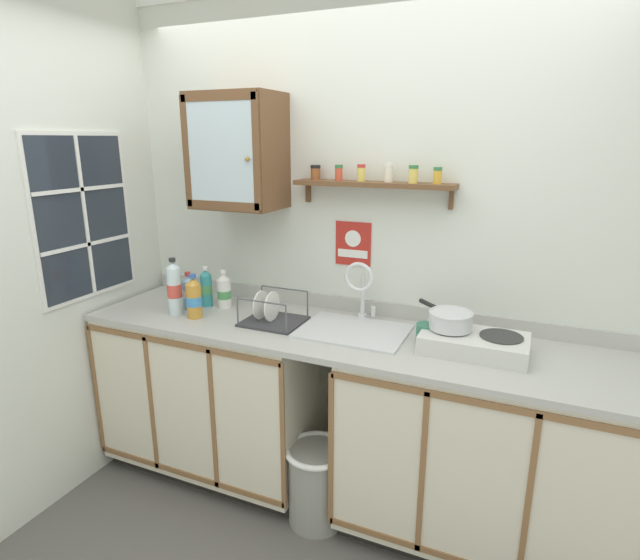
% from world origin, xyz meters
% --- Properties ---
extents(floor, '(5.75, 5.75, 0.00)m').
position_xyz_m(floor, '(0.00, 0.00, 0.00)').
color(floor, '#565451').
rests_on(floor, ground).
extents(back_wall, '(3.35, 0.07, 2.69)m').
position_xyz_m(back_wall, '(0.00, 0.69, 1.35)').
color(back_wall, silver).
rests_on(back_wall, ground).
extents(side_wall_left, '(0.05, 3.46, 2.69)m').
position_xyz_m(side_wall_left, '(-1.40, -0.27, 1.34)').
color(side_wall_left, silver).
rests_on(side_wall_left, ground).
extents(lower_cabinet_run, '(1.22, 0.65, 0.94)m').
position_xyz_m(lower_cabinet_run, '(-0.76, 0.35, 0.47)').
color(lower_cabinet_run, black).
rests_on(lower_cabinet_run, ground).
extents(lower_cabinet_run_right, '(1.29, 0.65, 0.94)m').
position_xyz_m(lower_cabinet_run_right, '(0.72, 0.35, 0.47)').
color(lower_cabinet_run_right, black).
rests_on(lower_cabinet_run_right, ground).
extents(countertop, '(2.71, 0.67, 0.03)m').
position_xyz_m(countertop, '(0.00, 0.35, 0.95)').
color(countertop, '#B2B2AD').
rests_on(countertop, lower_cabinet_run).
extents(backsplash, '(2.71, 0.02, 0.08)m').
position_xyz_m(backsplash, '(0.00, 0.65, 1.01)').
color(backsplash, '#B2B2AD').
rests_on(backsplash, countertop).
extents(sink, '(0.52, 0.43, 0.45)m').
position_xyz_m(sink, '(0.07, 0.38, 0.94)').
color(sink, silver).
rests_on(sink, countertop).
extents(hot_plate_stove, '(0.46, 0.27, 0.09)m').
position_xyz_m(hot_plate_stove, '(0.65, 0.35, 1.01)').
color(hot_plate_stove, silver).
rests_on(hot_plate_stove, countertop).
extents(saucepan, '(0.28, 0.27, 0.08)m').
position_xyz_m(saucepan, '(0.53, 0.38, 1.10)').
color(saucepan, silver).
rests_on(saucepan, hot_plate_stove).
extents(bottle_water_clear_0, '(0.08, 0.08, 0.31)m').
position_xyz_m(bottle_water_clear_0, '(-0.92, 0.24, 1.11)').
color(bottle_water_clear_0, silver).
rests_on(bottle_water_clear_0, countertop).
extents(bottle_detergent_teal_1, '(0.07, 0.07, 0.23)m').
position_xyz_m(bottle_detergent_teal_1, '(-0.84, 0.42, 1.07)').
color(bottle_detergent_teal_1, teal).
rests_on(bottle_detergent_teal_1, countertop).
extents(bottle_juice_amber_2, '(0.08, 0.08, 0.24)m').
position_xyz_m(bottle_juice_amber_2, '(-0.78, 0.23, 1.07)').
color(bottle_juice_amber_2, gold).
rests_on(bottle_juice_amber_2, countertop).
extents(bottle_water_blue_3, '(0.07, 0.07, 0.21)m').
position_xyz_m(bottle_water_blue_3, '(-0.90, 0.34, 1.06)').
color(bottle_water_blue_3, '#8CB7E0').
rests_on(bottle_water_blue_3, countertop).
extents(bottle_opaque_white_4, '(0.08, 0.08, 0.22)m').
position_xyz_m(bottle_opaque_white_4, '(-0.74, 0.44, 1.06)').
color(bottle_opaque_white_4, white).
rests_on(bottle_opaque_white_4, countertop).
extents(dish_rack, '(0.30, 0.27, 0.17)m').
position_xyz_m(dish_rack, '(-0.37, 0.33, 1.00)').
color(dish_rack, '#333338').
rests_on(dish_rack, countertop).
extents(mug, '(0.10, 0.12, 0.09)m').
position_xyz_m(mug, '(0.42, 0.38, 1.01)').
color(mug, '#337259').
rests_on(mug, countertop).
extents(wall_cabinet, '(0.47, 0.35, 0.60)m').
position_xyz_m(wall_cabinet, '(-0.65, 0.50, 1.82)').
color(wall_cabinet, brown).
extents(spice_shelf, '(0.82, 0.14, 0.22)m').
position_xyz_m(spice_shelf, '(0.07, 0.60, 1.68)').
color(spice_shelf, brown).
extents(warning_sign, '(0.20, 0.01, 0.24)m').
position_xyz_m(warning_sign, '(-0.05, 0.66, 1.35)').
color(warning_sign, '#B2261E').
extents(window, '(0.03, 0.63, 0.88)m').
position_xyz_m(window, '(-1.37, 0.10, 1.49)').
color(window, '#262D38').
extents(trash_bin, '(0.32, 0.32, 0.42)m').
position_xyz_m(trash_bin, '(-0.03, 0.14, 0.22)').
color(trash_bin, gray).
rests_on(trash_bin, ground).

